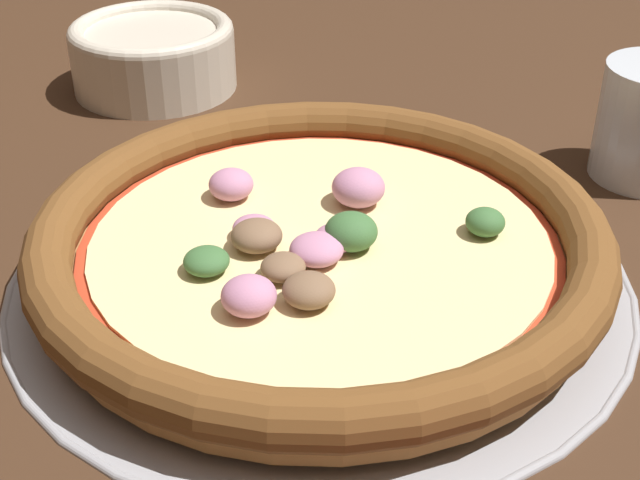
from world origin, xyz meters
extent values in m
plane|color=#3D2616|center=(0.00, 0.00, 0.00)|extent=(3.00, 3.00, 0.00)
cylinder|color=#9E9EA3|center=(0.00, 0.00, 0.00)|extent=(0.34, 0.34, 0.00)
torus|color=#9E9EA3|center=(0.00, 0.00, 0.00)|extent=(0.35, 0.35, 0.01)
cylinder|color=#BC7F42|center=(0.00, 0.00, 0.01)|extent=(0.30, 0.30, 0.01)
torus|color=brown|center=(0.00, 0.00, 0.03)|extent=(0.32, 0.32, 0.03)
cylinder|color=#B7381E|center=(0.00, 0.00, 0.02)|extent=(0.26, 0.26, 0.00)
cylinder|color=beige|center=(0.00, 0.00, 0.02)|extent=(0.25, 0.25, 0.00)
ellipsoid|color=brown|center=(0.03, 0.03, 0.03)|extent=(0.03, 0.03, 0.01)
ellipsoid|color=brown|center=(0.03, 0.00, 0.03)|extent=(0.03, 0.03, 0.02)
ellipsoid|color=#3D6B38|center=(0.06, 0.02, 0.03)|extent=(0.03, 0.03, 0.01)
ellipsoid|color=#C17FA3|center=(0.05, 0.05, 0.03)|extent=(0.04, 0.04, 0.02)
ellipsoid|color=#C17FA3|center=(0.04, -0.06, 0.03)|extent=(0.04, 0.04, 0.02)
ellipsoid|color=#3D6B38|center=(-0.09, 0.02, 0.03)|extent=(0.03, 0.03, 0.01)
ellipsoid|color=#C17FA3|center=(0.01, 0.02, 0.03)|extent=(0.03, 0.03, 0.01)
ellipsoid|color=#3D6B38|center=(-0.01, 0.01, 0.03)|extent=(0.04, 0.04, 0.02)
ellipsoid|color=#C17FA3|center=(-0.03, -0.03, 0.04)|extent=(0.04, 0.04, 0.02)
ellipsoid|color=brown|center=(0.02, 0.06, 0.03)|extent=(0.04, 0.04, 0.02)
ellipsoid|color=#C17FA3|center=(-0.01, 0.01, 0.03)|extent=(0.03, 0.03, 0.01)
ellipsoid|color=#C17FA3|center=(0.03, -0.01, 0.03)|extent=(0.03, 0.03, 0.01)
cylinder|color=beige|center=(0.06, -0.30, 0.02)|extent=(0.13, 0.13, 0.05)
torus|color=beige|center=(0.06, -0.30, 0.05)|extent=(0.13, 0.13, 0.01)
camera|label=1|loc=(0.11, 0.40, 0.28)|focal=50.00mm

